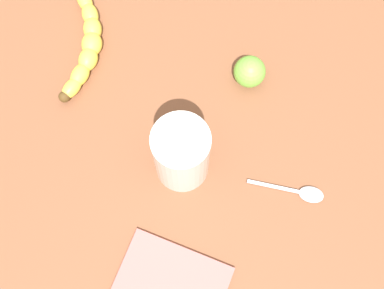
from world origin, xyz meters
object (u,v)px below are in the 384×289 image
at_px(banana, 86,44).
at_px(teaspoon, 306,193).
at_px(lime_fruit, 250,72).
at_px(smoothie_glass, 182,155).

relative_size(banana, teaspoon, 1.62).
xyz_separation_m(banana, lime_fruit, (0.20, 0.16, 0.01)).
xyz_separation_m(banana, smoothie_glass, (0.25, -0.00, 0.04)).
distance_m(banana, lime_fruit, 0.26).
height_order(smoothie_glass, lime_fruit, smoothie_glass).
bearing_deg(lime_fruit, smoothie_glass, -74.25).
bearing_deg(lime_fruit, teaspoon, -15.67).
relative_size(banana, lime_fruit, 3.18).
bearing_deg(lime_fruit, banana, -140.39).
bearing_deg(banana, smoothie_glass, -138.48).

